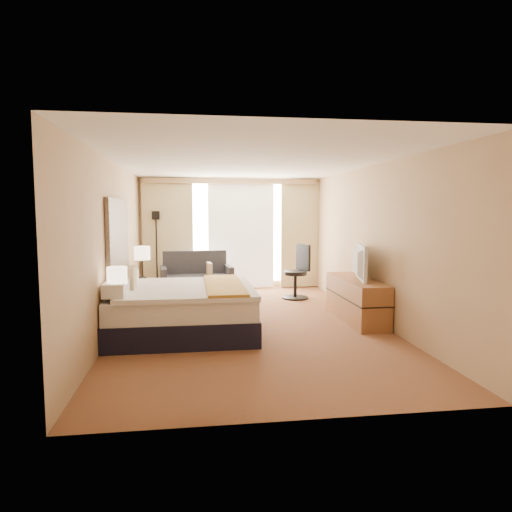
{
  "coord_description": "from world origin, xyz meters",
  "views": [
    {
      "loc": [
        -0.9,
        -7.26,
        1.84
      ],
      "look_at": [
        0.18,
        0.4,
        1.07
      ],
      "focal_mm": 32.0,
      "sensor_mm": 36.0,
      "label": 1
    }
  ],
  "objects": [
    {
      "name": "wall_front",
      "position": [
        0.0,
        -3.5,
        1.3
      ],
      "size": [
        4.2,
        0.02,
        2.6
      ],
      "primitive_type": "cube",
      "color": "tan",
      "rests_on": "ground"
    },
    {
      "name": "loveseat",
      "position": [
        -0.81,
        2.71,
        0.31
      ],
      "size": [
        1.6,
        0.96,
        0.95
      ],
      "rotation": [
        0.0,
        0.0,
        0.1
      ],
      "color": "#582119",
      "rests_on": "floor"
    },
    {
      "name": "bed",
      "position": [
        -1.06,
        -0.46,
        0.37
      ],
      "size": [
        2.1,
        1.92,
        1.02
      ],
      "color": "black",
      "rests_on": "floor"
    },
    {
      "name": "window",
      "position": [
        0.25,
        3.47,
        1.32
      ],
      "size": [
        2.3,
        0.02,
        2.3
      ],
      "primitive_type": "cube",
      "color": "white",
      "rests_on": "wall_back"
    },
    {
      "name": "television",
      "position": [
        1.78,
        -0.04,
        0.99
      ],
      "size": [
        0.36,
        1.02,
        0.58
      ],
      "primitive_type": "imported",
      "rotation": [
        0.0,
        0.0,
        1.34
      ],
      "color": "black",
      "rests_on": "media_dresser"
    },
    {
      "name": "media_dresser",
      "position": [
        1.83,
        0.0,
        0.35
      ],
      "size": [
        0.5,
        1.8,
        0.7
      ],
      "primitive_type": "cube",
      "color": "#985B37",
      "rests_on": "floor"
    },
    {
      "name": "desk_chair",
      "position": [
        1.29,
        2.02,
        0.51
      ],
      "size": [
        0.57,
        0.57,
        1.14
      ],
      "rotation": [
        0.0,
        0.0,
        0.4
      ],
      "color": "black",
      "rests_on": "floor"
    },
    {
      "name": "floor_lamp",
      "position": [
        -1.7,
        3.3,
        1.29
      ],
      "size": [
        0.23,
        0.23,
        1.83
      ],
      "color": "black",
      "rests_on": "floor"
    },
    {
      "name": "curtains",
      "position": [
        -0.0,
        3.39,
        1.41
      ],
      "size": [
        4.12,
        0.19,
        2.56
      ],
      "color": "beige",
      "rests_on": "floor"
    },
    {
      "name": "wall_back",
      "position": [
        0.0,
        3.5,
        1.3
      ],
      "size": [
        4.2,
        0.02,
        2.6
      ],
      "primitive_type": "cube",
      "color": "tan",
      "rests_on": "ground"
    },
    {
      "name": "lamp_right",
      "position": [
        -1.83,
        1.5,
        1.03
      ],
      "size": [
        0.3,
        0.3,
        0.62
      ],
      "color": "black",
      "rests_on": "nightstand_right"
    },
    {
      "name": "headboard",
      "position": [
        -2.06,
        0.2,
        1.28
      ],
      "size": [
        0.06,
        1.85,
        1.5
      ],
      "primitive_type": "cube",
      "color": "black",
      "rests_on": "wall_left"
    },
    {
      "name": "floor",
      "position": [
        0.0,
        0.0,
        0.0
      ],
      "size": [
        4.2,
        7.0,
        0.02
      ],
      "primitive_type": "cube",
      "color": "#5E251B",
      "rests_on": "ground"
    },
    {
      "name": "nightstand_left",
      "position": [
        -1.87,
        -1.05,
        0.28
      ],
      "size": [
        0.45,
        0.52,
        0.55
      ],
      "primitive_type": "cube",
      "color": "#985B37",
      "rests_on": "floor"
    },
    {
      "name": "telephone",
      "position": [
        -1.84,
        1.3,
        0.58
      ],
      "size": [
        0.18,
        0.15,
        0.06
      ],
      "primitive_type": "cube",
      "rotation": [
        0.0,
        0.0,
        -0.17
      ],
      "color": "black",
      "rests_on": "nightstand_right"
    },
    {
      "name": "ceiling",
      "position": [
        0.0,
        0.0,
        2.6
      ],
      "size": [
        4.2,
        7.0,
        0.02
      ],
      "primitive_type": "cube",
      "color": "white",
      "rests_on": "wall_back"
    },
    {
      "name": "nightstand_right",
      "position": [
        -1.87,
        1.45,
        0.28
      ],
      "size": [
        0.45,
        0.52,
        0.55
      ],
      "primitive_type": "cube",
      "color": "#985B37",
      "rests_on": "floor"
    },
    {
      "name": "wall_right",
      "position": [
        2.1,
        0.0,
        1.3
      ],
      "size": [
        0.02,
        7.0,
        2.6
      ],
      "primitive_type": "cube",
      "color": "tan",
      "rests_on": "ground"
    },
    {
      "name": "lamp_left",
      "position": [
        -1.89,
        -1.1,
        0.98
      ],
      "size": [
        0.26,
        0.26,
        0.55
      ],
      "color": "black",
      "rests_on": "nightstand_left"
    },
    {
      "name": "wall_left",
      "position": [
        -2.1,
        0.0,
        1.3
      ],
      "size": [
        0.02,
        7.0,
        2.6
      ],
      "primitive_type": "cube",
      "color": "tan",
      "rests_on": "ground"
    },
    {
      "name": "tissue_box",
      "position": [
        -1.79,
        -1.22,
        0.6
      ],
      "size": [
        0.15,
        0.15,
        0.11
      ],
      "primitive_type": "cube",
      "rotation": [
        0.0,
        0.0,
        0.38
      ],
      "color": "#93ADE3",
      "rests_on": "nightstand_left"
    }
  ]
}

